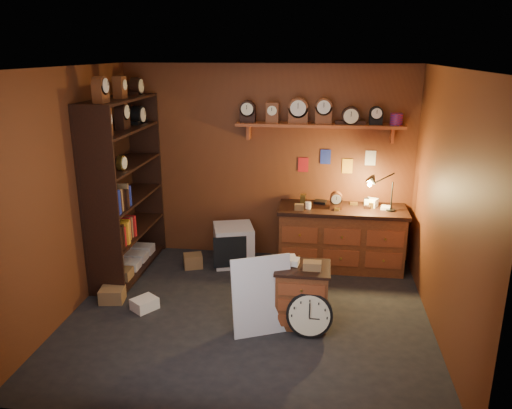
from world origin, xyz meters
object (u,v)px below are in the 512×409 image
at_px(shelving_unit, 122,181).
at_px(workbench, 341,234).
at_px(low_cabinet, 302,292).
at_px(big_round_clock, 309,315).

distance_m(shelving_unit, workbench, 2.99).
bearing_deg(low_cabinet, shelving_unit, 156.48).
distance_m(shelving_unit, big_round_clock, 2.98).
bearing_deg(workbench, shelving_unit, -170.13).
xyz_separation_m(shelving_unit, workbench, (2.84, 0.49, -0.78)).
distance_m(low_cabinet, big_round_clock, 0.30).
relative_size(shelving_unit, low_cabinet, 3.42).
bearing_deg(big_round_clock, shelving_unit, 152.08).
xyz_separation_m(shelving_unit, big_round_clock, (2.48, -1.31, -1.02)).
height_order(workbench, big_round_clock, workbench).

